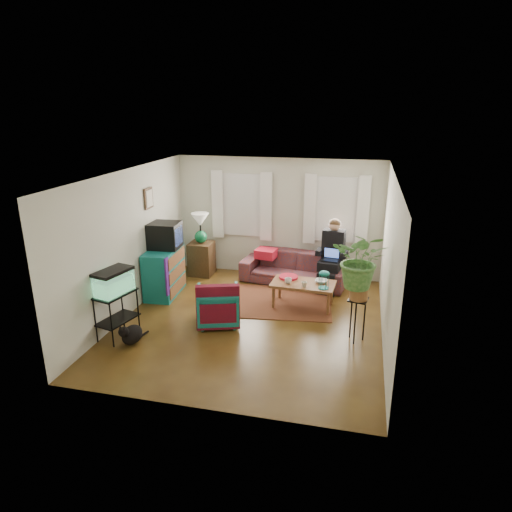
% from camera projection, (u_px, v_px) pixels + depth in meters
% --- Properties ---
extents(floor, '(4.50, 5.00, 0.01)m').
position_uv_depth(floor, '(251.00, 322.00, 8.08)').
color(floor, '#4F2B14').
rests_on(floor, ground).
extents(ceiling, '(4.50, 5.00, 0.01)m').
position_uv_depth(ceiling, '(250.00, 174.00, 7.25)').
color(ceiling, white).
rests_on(ceiling, wall_back).
extents(wall_back, '(4.50, 0.01, 2.60)m').
position_uv_depth(wall_back, '(278.00, 218.00, 9.97)').
color(wall_back, silver).
rests_on(wall_back, floor).
extents(wall_front, '(4.50, 0.01, 2.60)m').
position_uv_depth(wall_front, '(199.00, 316.00, 5.36)').
color(wall_front, silver).
rests_on(wall_front, floor).
extents(wall_left, '(0.01, 5.00, 2.60)m').
position_uv_depth(wall_left, '(129.00, 243.00, 8.16)').
color(wall_left, silver).
rests_on(wall_left, floor).
extents(wall_right, '(0.01, 5.00, 2.60)m').
position_uv_depth(wall_right, '(389.00, 262.00, 7.18)').
color(wall_right, silver).
rests_on(wall_right, floor).
extents(window_left, '(1.08, 0.04, 1.38)m').
position_uv_depth(window_left, '(242.00, 205.00, 10.05)').
color(window_left, white).
rests_on(window_left, wall_back).
extents(window_right, '(1.08, 0.04, 1.38)m').
position_uv_depth(window_right, '(336.00, 210.00, 9.60)').
color(window_right, white).
rests_on(window_right, wall_back).
extents(curtains_left, '(1.36, 0.06, 1.50)m').
position_uv_depth(curtains_left, '(241.00, 206.00, 9.98)').
color(curtains_left, white).
rests_on(curtains_left, wall_back).
extents(curtains_right, '(1.36, 0.06, 1.50)m').
position_uv_depth(curtains_right, '(336.00, 211.00, 9.53)').
color(curtains_right, white).
rests_on(curtains_right, wall_back).
extents(picture_frame, '(0.04, 0.32, 0.40)m').
position_uv_depth(picture_frame, '(149.00, 198.00, 8.73)').
color(picture_frame, '#3D2616').
rests_on(picture_frame, wall_left).
extents(area_rug, '(2.17, 1.82, 0.01)m').
position_uv_depth(area_rug, '(279.00, 302.00, 8.88)').
color(area_rug, maroon).
rests_on(area_rug, floor).
extents(sofa, '(2.33, 1.20, 0.87)m').
position_uv_depth(sofa, '(294.00, 263.00, 9.73)').
color(sofa, brown).
rests_on(sofa, floor).
extents(seated_person, '(0.65, 0.76, 1.33)m').
position_uv_depth(seated_person, '(332.00, 258.00, 9.38)').
color(seated_person, black).
rests_on(seated_person, sofa).
extents(side_table, '(0.51, 0.51, 0.74)m').
position_uv_depth(side_table, '(202.00, 259.00, 10.23)').
color(side_table, '#3C1F16').
rests_on(side_table, floor).
extents(table_lamp, '(0.38, 0.38, 0.68)m').
position_uv_depth(table_lamp, '(200.00, 229.00, 10.01)').
color(table_lamp, white).
rests_on(table_lamp, side_table).
extents(dresser, '(0.60, 1.09, 0.95)m').
position_uv_depth(dresser, '(164.00, 272.00, 9.12)').
color(dresser, '#115666').
rests_on(dresser, floor).
extents(crt_tv, '(0.62, 0.57, 0.51)m').
position_uv_depth(crt_tv, '(165.00, 235.00, 8.99)').
color(crt_tv, black).
rests_on(crt_tv, dresser).
extents(aquarium_stand, '(0.55, 0.77, 0.78)m').
position_uv_depth(aquarium_stand, '(117.00, 315.00, 7.45)').
color(aquarium_stand, black).
rests_on(aquarium_stand, floor).
extents(aquarium, '(0.49, 0.70, 0.41)m').
position_uv_depth(aquarium, '(114.00, 281.00, 7.26)').
color(aquarium, '#7FD899').
rests_on(aquarium, aquarium_stand).
extents(black_cat, '(0.38, 0.50, 0.38)m').
position_uv_depth(black_cat, '(132.00, 333.00, 7.29)').
color(black_cat, black).
rests_on(black_cat, floor).
extents(armchair, '(0.88, 0.85, 0.73)m').
position_uv_depth(armchair, '(218.00, 304.00, 7.93)').
color(armchair, '#11616B').
rests_on(armchair, floor).
extents(serape_throw, '(0.75, 0.39, 0.60)m').
position_uv_depth(serape_throw, '(218.00, 303.00, 7.61)').
color(serape_throw, '#9E0A0A').
rests_on(serape_throw, armchair).
extents(coffee_table, '(1.21, 0.71, 0.49)m').
position_uv_depth(coffee_table, '(303.00, 295.00, 8.61)').
color(coffee_table, brown).
rests_on(coffee_table, floor).
extents(cup_a, '(0.14, 0.14, 0.10)m').
position_uv_depth(cup_a, '(288.00, 281.00, 8.49)').
color(cup_a, white).
rests_on(cup_a, coffee_table).
extents(cup_b, '(0.11, 0.11, 0.10)m').
position_uv_depth(cup_b, '(304.00, 284.00, 8.33)').
color(cup_b, beige).
rests_on(cup_b, coffee_table).
extents(bowl, '(0.24, 0.24, 0.06)m').
position_uv_depth(bowl, '(321.00, 281.00, 8.54)').
color(bowl, white).
rests_on(bowl, coffee_table).
extents(snack_tray, '(0.38, 0.38, 0.04)m').
position_uv_depth(snack_tray, '(288.00, 277.00, 8.76)').
color(snack_tray, '#B21414').
rests_on(snack_tray, coffee_table).
extents(birdcage, '(0.20, 0.20, 0.34)m').
position_uv_depth(birdcage, '(324.00, 280.00, 8.23)').
color(birdcage, '#115B6B').
rests_on(birdcage, coffee_table).
extents(plant_stand, '(0.37, 0.37, 0.74)m').
position_uv_depth(plant_stand, '(357.00, 320.00, 7.32)').
color(plant_stand, black).
rests_on(plant_stand, floor).
extents(potted_plant, '(0.96, 0.87, 0.93)m').
position_uv_depth(potted_plant, '(361.00, 269.00, 7.05)').
color(potted_plant, '#599947').
rests_on(potted_plant, plant_stand).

